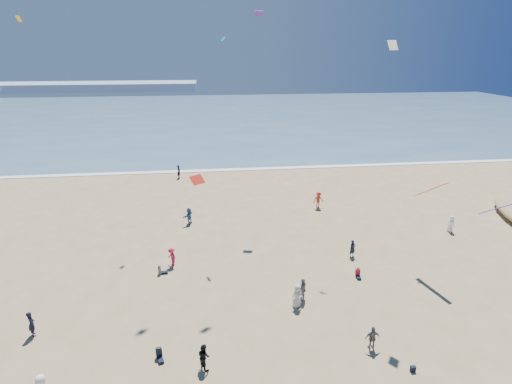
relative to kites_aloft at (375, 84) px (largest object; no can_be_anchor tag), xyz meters
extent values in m
cube|color=#476B84|center=(-9.33, 83.51, -14.88)|extent=(220.00, 100.00, 0.06)
cube|color=white|center=(-9.33, 33.51, -14.87)|extent=(220.00, 1.20, 0.08)
cube|color=#7A8EA8|center=(-69.33, 158.51, -13.31)|extent=(110.00, 20.00, 3.20)
imported|color=black|center=(2.13, 6.40, -14.13)|extent=(0.66, 0.53, 1.55)
imported|color=black|center=(-20.95, -0.86, -14.06)|extent=(0.67, 0.74, 1.69)
imported|color=black|center=(-10.39, -4.84, -14.12)|extent=(0.92, 0.96, 1.57)
imported|color=white|center=(13.31, 10.09, -14.08)|extent=(0.76, 0.94, 1.65)
imported|color=slate|center=(-0.53, -4.48, -14.14)|extent=(0.90, 0.38, 1.54)
imported|color=gray|center=(-3.50, 0.78, -14.04)|extent=(0.90, 1.08, 1.73)
imported|color=#376599|center=(-11.97, 14.99, -14.05)|extent=(1.26, 1.62, 1.72)
imported|color=red|center=(2.20, 17.68, -13.98)|extent=(1.29, 0.87, 1.85)
imported|color=#C21B3E|center=(-13.04, 6.72, -14.12)|extent=(1.05, 1.16, 1.56)
imported|color=silver|center=(-4.06, 0.08, -14.06)|extent=(0.94, 0.75, 1.69)
imported|color=black|center=(-13.93, 30.50, -13.99)|extent=(0.46, 0.68, 1.84)
cube|color=black|center=(1.04, -6.47, -14.74)|extent=(0.28, 0.18, 0.34)
cube|color=red|center=(-10.36, -1.77, -4.84)|extent=(0.89, 0.83, 0.41)
cube|color=#4D249D|center=(-4.38, 18.69, 5.08)|extent=(0.88, 0.48, 0.43)
cube|color=yellow|center=(-26.41, 19.04, 4.45)|extent=(0.57, 0.48, 0.52)
cube|color=#10A4DB|center=(-8.10, 13.40, 2.67)|extent=(0.43, 0.73, 0.35)
cube|color=white|center=(2.24, 3.13, 2.10)|extent=(0.73, 0.75, 0.59)
cube|color=#FF4B1A|center=(7.08, 4.22, -8.24)|extent=(0.35, 2.64, 1.87)
camera|label=1|loc=(-9.61, -22.70, 1.90)|focal=28.00mm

